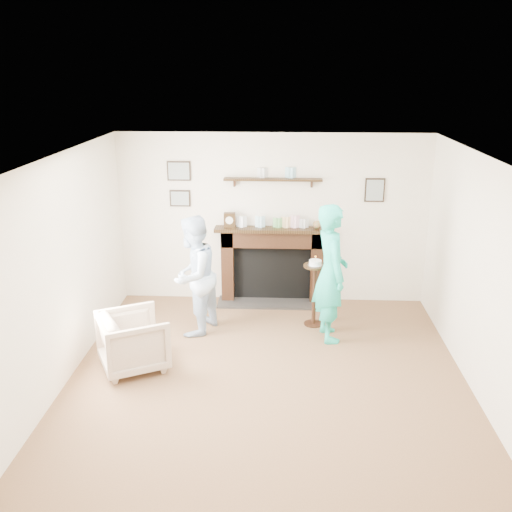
# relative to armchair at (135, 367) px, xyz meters

# --- Properties ---
(ground) EXTENTS (5.00, 5.00, 0.00)m
(ground) POSITION_rel_armchair_xyz_m (1.57, -0.32, 0.00)
(ground) COLOR brown
(ground) RESTS_ON ground
(room_shell) EXTENTS (4.54, 5.02, 2.52)m
(room_shell) POSITION_rel_armchair_xyz_m (1.57, 0.37, 1.62)
(room_shell) COLOR beige
(room_shell) RESTS_ON ground
(armchair) EXTENTS (0.99, 0.98, 0.67)m
(armchair) POSITION_rel_armchair_xyz_m (0.00, 0.00, 0.00)
(armchair) COLOR tan
(armchair) RESTS_ON ground
(man) EXTENTS (0.84, 0.94, 1.59)m
(man) POSITION_rel_armchair_xyz_m (0.57, 0.97, 0.00)
(man) COLOR silver
(man) RESTS_ON ground
(woman) EXTENTS (0.54, 0.72, 1.78)m
(woman) POSITION_rel_armchair_xyz_m (2.33, 0.90, 0.00)
(woman) COLOR #22C2BC
(woman) RESTS_ON ground
(pedestal_table) EXTENTS (0.31, 0.31, 0.99)m
(pedestal_table) POSITION_rel_armchair_xyz_m (2.16, 1.28, 0.61)
(pedestal_table) COLOR black
(pedestal_table) RESTS_ON ground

